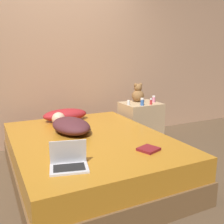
{
  "coord_description": "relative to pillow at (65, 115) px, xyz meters",
  "views": [
    {
      "loc": [
        -0.96,
        -2.47,
        1.32
      ],
      "look_at": [
        0.39,
        0.26,
        0.64
      ],
      "focal_mm": 42.0,
      "sensor_mm": 36.0,
      "label": 1
    }
  ],
  "objects": [
    {
      "name": "person_lying",
      "position": [
        -0.1,
        -0.51,
        0.0
      ],
      "size": [
        0.44,
        0.76,
        0.16
      ],
      "rotation": [
        0.0,
        0.0,
        0.12
      ],
      "color": "#4C2328",
      "rests_on": "bed"
    },
    {
      "name": "ground_plane",
      "position": [
        0.03,
        -0.79,
        -0.54
      ],
      "size": [
        12.0,
        12.0,
        0.0
      ],
      "primitive_type": "plane",
      "color": "brown"
    },
    {
      "name": "bottle_pink",
      "position": [
        1.35,
        -0.06,
        0.11
      ],
      "size": [
        0.05,
        0.05,
        0.1
      ],
      "color": "pink",
      "rests_on": "nightstand"
    },
    {
      "name": "book",
      "position": [
        0.37,
        -1.39,
        -0.07
      ],
      "size": [
        0.22,
        0.21,
        0.02
      ],
      "rotation": [
        0.0,
        0.0,
        0.35
      ],
      "color": "maroon",
      "rests_on": "bed"
    },
    {
      "name": "pillow",
      "position": [
        0.0,
        0.0,
        0.0
      ],
      "size": [
        0.58,
        0.28,
        0.16
      ],
      "color": "maroon",
      "rests_on": "bed"
    },
    {
      "name": "bottle_clear",
      "position": [
        0.91,
        -0.06,
        0.1
      ],
      "size": [
        0.04,
        0.04,
        0.07
      ],
      "color": "silver",
      "rests_on": "nightstand"
    },
    {
      "name": "bottle_blue",
      "position": [
        1.07,
        -0.19,
        0.12
      ],
      "size": [
        0.05,
        0.05,
        0.11
      ],
      "color": "#3866B2",
      "rests_on": "nightstand"
    },
    {
      "name": "teddy_bear",
      "position": [
        1.16,
        0.08,
        0.19
      ],
      "size": [
        0.18,
        0.18,
        0.28
      ],
      "color": "brown",
      "rests_on": "nightstand"
    },
    {
      "name": "laptop",
      "position": [
        -0.39,
        -1.43,
        -0.03
      ],
      "size": [
        0.33,
        0.27,
        0.21
      ],
      "rotation": [
        0.0,
        0.0,
        -0.24
      ],
      "color": "silver",
      "rests_on": "bed"
    },
    {
      "name": "bed",
      "position": [
        0.03,
        -0.79,
        -0.31
      ],
      "size": [
        1.57,
        2.05,
        0.46
      ],
      "color": "brown",
      "rests_on": "ground_plane"
    },
    {
      "name": "wall_back",
      "position": [
        0.03,
        0.52,
        0.76
      ],
      "size": [
        8.0,
        0.06,
        2.6
      ],
      "color": "tan",
      "rests_on": "ground_plane"
    },
    {
      "name": "bottle_red",
      "position": [
        1.22,
        -0.19,
        0.11
      ],
      "size": [
        0.04,
        0.04,
        0.09
      ],
      "color": "#B72D2D",
      "rests_on": "nightstand"
    },
    {
      "name": "nightstand",
      "position": [
        1.15,
        -0.03,
        -0.23
      ],
      "size": [
        0.55,
        0.47,
        0.6
      ],
      "color": "tan",
      "rests_on": "ground_plane"
    }
  ]
}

